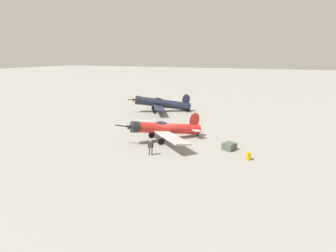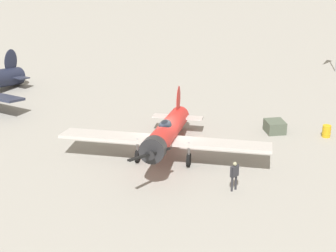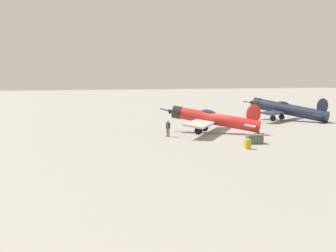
{
  "view_description": "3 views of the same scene",
  "coord_description": "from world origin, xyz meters",
  "px_view_note": "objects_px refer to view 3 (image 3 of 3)",
  "views": [
    {
      "loc": [
        -31.29,
        -14.1,
        10.51
      ],
      "look_at": [
        0.0,
        0.0,
        1.8
      ],
      "focal_mm": 30.02,
      "sensor_mm": 36.0,
      "label": 1
    },
    {
      "loc": [
        -25.97,
        15.09,
        13.77
      ],
      "look_at": [
        0.0,
        0.0,
        1.8
      ],
      "focal_mm": 56.64,
      "sensor_mm": 36.0,
      "label": 2
    },
    {
      "loc": [
        -23.84,
        -41.23,
        5.73
      ],
      "look_at": [
        -5.95,
        -0.63,
        1.1
      ],
      "focal_mm": 47.88,
      "sensor_mm": 36.0,
      "label": 3
    }
  ],
  "objects_px": {
    "ground_crew_mechanic": "(168,127)",
    "fuel_drum": "(248,144)",
    "airplane_mid_apron": "(287,109)",
    "airplane_foreground": "(212,119)",
    "equipment_crate": "(254,139)"
  },
  "relations": [
    {
      "from": "airplane_foreground",
      "to": "airplane_mid_apron",
      "type": "height_order",
      "value": "airplane_mid_apron"
    },
    {
      "from": "airplane_mid_apron",
      "to": "fuel_drum",
      "type": "relative_size",
      "value": 13.27
    },
    {
      "from": "airplane_foreground",
      "to": "airplane_mid_apron",
      "type": "xyz_separation_m",
      "value": [
        16.57,
        8.39,
        0.04
      ]
    },
    {
      "from": "airplane_foreground",
      "to": "ground_crew_mechanic",
      "type": "relative_size",
      "value": 6.46
    },
    {
      "from": "ground_crew_mechanic",
      "to": "fuel_drum",
      "type": "relative_size",
      "value": 2.08
    },
    {
      "from": "ground_crew_mechanic",
      "to": "fuel_drum",
      "type": "height_order",
      "value": "ground_crew_mechanic"
    },
    {
      "from": "ground_crew_mechanic",
      "to": "fuel_drum",
      "type": "bearing_deg",
      "value": -84.71
    },
    {
      "from": "fuel_drum",
      "to": "airplane_foreground",
      "type": "bearing_deg",
      "value": 75.98
    },
    {
      "from": "ground_crew_mechanic",
      "to": "equipment_crate",
      "type": "distance_m",
      "value": 9.05
    },
    {
      "from": "airplane_foreground",
      "to": "ground_crew_mechanic",
      "type": "xyz_separation_m",
      "value": [
        -5.56,
        -0.97,
        -0.52
      ]
    },
    {
      "from": "ground_crew_mechanic",
      "to": "equipment_crate",
      "type": "xyz_separation_m",
      "value": [
        5.23,
        -7.36,
        -0.61
      ]
    },
    {
      "from": "airplane_foreground",
      "to": "fuel_drum",
      "type": "xyz_separation_m",
      "value": [
        -2.69,
        -10.77,
        -1.14
      ]
    },
    {
      "from": "airplane_mid_apron",
      "to": "fuel_drum",
      "type": "xyz_separation_m",
      "value": [
        -19.26,
        -19.15,
        -1.18
      ]
    },
    {
      "from": "airplane_mid_apron",
      "to": "fuel_drum",
      "type": "distance_m",
      "value": 27.19
    },
    {
      "from": "fuel_drum",
      "to": "ground_crew_mechanic",
      "type": "bearing_deg",
      "value": 106.31
    }
  ]
}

